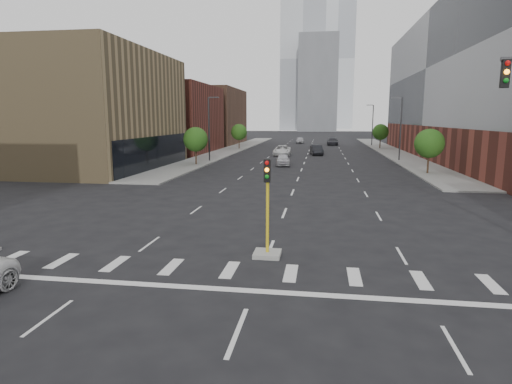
% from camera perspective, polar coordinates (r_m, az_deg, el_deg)
% --- Properties ---
extents(ground, '(400.00, 400.00, 0.00)m').
position_cam_1_polar(ground, '(11.42, -4.60, -22.71)').
color(ground, black).
rests_on(ground, ground).
extents(sidewalk_left_far, '(5.00, 92.00, 0.15)m').
position_cam_1_polar(sidewalk_left_far, '(85.35, -3.06, 5.73)').
color(sidewalk_left_far, gray).
rests_on(sidewalk_left_far, ground).
extents(sidewalk_right_far, '(5.00, 92.00, 0.15)m').
position_cam_1_polar(sidewalk_right_far, '(84.54, 17.37, 5.26)').
color(sidewalk_right_far, gray).
rests_on(sidewalk_right_far, ground).
extents(building_left_mid, '(20.00, 24.00, 14.00)m').
position_cam_1_polar(building_left_mid, '(57.66, -22.80, 9.93)').
color(building_left_mid, '#917951').
rests_on(building_left_mid, ground).
extents(building_left_far_a, '(20.00, 22.00, 12.00)m').
position_cam_1_polar(building_left_far_a, '(81.03, -13.08, 9.47)').
color(building_left_far_a, brown).
rests_on(building_left_far_a, ground).
extents(building_left_far_b, '(20.00, 24.00, 13.00)m').
position_cam_1_polar(building_left_far_b, '(105.65, -7.83, 9.93)').
color(building_left_far_b, brown).
rests_on(building_left_far_b, ground).
extents(building_right_main, '(24.00, 70.00, 22.00)m').
position_cam_1_polar(building_right_main, '(74.67, 30.79, 12.21)').
color(building_right_main, brown).
rests_on(building_right_main, ground).
extents(tower_left, '(22.00, 22.00, 70.00)m').
position_cam_1_polar(tower_left, '(231.40, 6.32, 16.93)').
color(tower_left, '#B2B7BC').
rests_on(tower_left, ground).
extents(tower_right, '(20.00, 20.00, 80.00)m').
position_cam_1_polar(tower_right, '(271.59, 10.69, 16.82)').
color(tower_right, '#B2B7BC').
rests_on(tower_right, ground).
extents(tower_mid, '(18.00, 18.00, 44.00)m').
position_cam_1_polar(tower_mid, '(209.97, 8.26, 14.05)').
color(tower_mid, slate).
rests_on(tower_mid, ground).
extents(median_traffic_signal, '(1.20, 1.20, 4.40)m').
position_cam_1_polar(median_traffic_signal, '(19.18, 1.52, -5.80)').
color(median_traffic_signal, '#999993').
rests_on(median_traffic_signal, ground).
extents(streetlight_right_a, '(1.60, 0.22, 9.07)m').
position_cam_1_polar(streetlight_right_a, '(65.33, 18.67, 8.32)').
color(streetlight_right_a, '#2D2D30').
rests_on(streetlight_right_a, ground).
extents(streetlight_right_b, '(1.60, 0.22, 9.07)m').
position_cam_1_polar(streetlight_right_b, '(99.99, 15.24, 8.84)').
color(streetlight_right_b, '#2D2D30').
rests_on(streetlight_right_b, ground).
extents(streetlight_left, '(1.60, 0.22, 9.07)m').
position_cam_1_polar(streetlight_left, '(61.41, -6.21, 8.71)').
color(streetlight_left, '#2D2D30').
rests_on(streetlight_left, ground).
extents(tree_left_near, '(3.20, 3.20, 4.85)m').
position_cam_1_polar(tree_left_near, '(56.81, -8.06, 6.96)').
color(tree_left_near, '#382619').
rests_on(tree_left_near, ground).
extents(tree_left_far, '(3.20, 3.20, 4.85)m').
position_cam_1_polar(tree_left_far, '(85.96, -2.28, 7.98)').
color(tree_left_far, '#382619').
rests_on(tree_left_far, ground).
extents(tree_right_near, '(3.20, 3.20, 4.85)m').
position_cam_1_polar(tree_right_near, '(50.81, 22.11, 6.01)').
color(tree_right_near, '#382619').
rests_on(tree_right_near, ground).
extents(tree_right_far, '(3.20, 3.20, 4.85)m').
position_cam_1_polar(tree_right_far, '(90.17, 16.28, 7.69)').
color(tree_right_far, '#382619').
rests_on(tree_right_far, ground).
extents(car_near_left, '(2.24, 4.68, 1.54)m').
position_cam_1_polar(car_near_left, '(56.22, 3.60, 4.33)').
color(car_near_left, '#B8B7BC').
rests_on(car_near_left, ground).
extents(car_mid_right, '(2.47, 5.25, 1.66)m').
position_cam_1_polar(car_mid_right, '(73.13, 8.07, 5.56)').
color(car_mid_right, black).
rests_on(car_mid_right, ground).
extents(car_far_left, '(2.87, 5.97, 1.64)m').
position_cam_1_polar(car_far_left, '(71.71, 3.52, 5.55)').
color(car_far_left, white).
rests_on(car_far_left, ground).
extents(car_deep_right, '(2.47, 5.83, 1.68)m').
position_cam_1_polar(car_deep_right, '(99.98, 10.17, 6.63)').
color(car_deep_right, black).
rests_on(car_deep_right, ground).
extents(car_distant, '(2.13, 4.73, 1.58)m').
position_cam_1_polar(car_distant, '(106.93, 5.88, 6.90)').
color(car_distant, '#B8B8BD').
rests_on(car_distant, ground).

